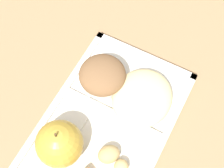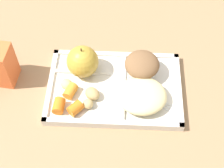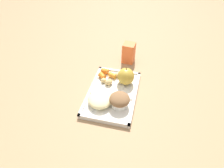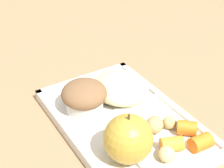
% 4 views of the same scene
% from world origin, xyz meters
% --- Properties ---
extents(ground, '(6.00, 6.00, 0.00)m').
position_xyz_m(ground, '(0.00, 0.00, 0.00)').
color(ground, '#997551').
extents(lunch_tray, '(0.34, 0.22, 0.02)m').
position_xyz_m(lunch_tray, '(-0.00, 0.00, 0.01)').
color(lunch_tray, silver).
rests_on(lunch_tray, ground).
extents(green_apple, '(0.08, 0.08, 0.09)m').
position_xyz_m(green_apple, '(-0.08, 0.05, 0.06)').
color(green_apple, '#B79333').
rests_on(green_apple, lunch_tray).
extents(bran_muffin, '(0.09, 0.09, 0.06)m').
position_xyz_m(bran_muffin, '(0.07, 0.05, 0.05)').
color(bran_muffin, silver).
rests_on(bran_muffin, lunch_tray).
extents(carrot_slice_diagonal, '(0.04, 0.04, 0.03)m').
position_xyz_m(carrot_slice_diagonal, '(-0.11, -0.03, 0.03)').
color(carrot_slice_diagonal, orange).
rests_on(carrot_slice_diagonal, lunch_tray).
extents(carrot_slice_near_corner, '(0.03, 0.04, 0.03)m').
position_xyz_m(carrot_slice_near_corner, '(-0.13, -0.07, 0.03)').
color(carrot_slice_near_corner, orange).
rests_on(carrot_slice_near_corner, lunch_tray).
extents(carrot_slice_small, '(0.04, 0.04, 0.03)m').
position_xyz_m(carrot_slice_small, '(-0.09, -0.07, 0.03)').
color(carrot_slice_small, orange).
rests_on(carrot_slice_small, lunch_tray).
extents(potato_chunk_small, '(0.04, 0.04, 0.02)m').
position_xyz_m(potato_chunk_small, '(-0.12, -0.01, 0.03)').
color(potato_chunk_small, tan).
rests_on(potato_chunk_small, lunch_tray).
extents(potato_chunk_browned, '(0.03, 0.03, 0.02)m').
position_xyz_m(potato_chunk_browned, '(-0.06, -0.06, 0.03)').
color(potato_chunk_browned, tan).
rests_on(potato_chunk_browned, lunch_tray).
extents(potato_chunk_corner, '(0.05, 0.05, 0.03)m').
position_xyz_m(potato_chunk_corner, '(-0.05, -0.03, 0.03)').
color(potato_chunk_corner, tan).
rests_on(potato_chunk_corner, lunch_tray).
extents(egg_noodle_pile, '(0.12, 0.11, 0.04)m').
position_xyz_m(egg_noodle_pile, '(0.07, -0.04, 0.04)').
color(egg_noodle_pile, beige).
rests_on(egg_noodle_pile, lunch_tray).
extents(meatball_back, '(0.03, 0.03, 0.03)m').
position_xyz_m(meatball_back, '(0.05, -0.05, 0.03)').
color(meatball_back, brown).
rests_on(meatball_back, lunch_tray).
extents(meatball_center, '(0.04, 0.04, 0.04)m').
position_xyz_m(meatball_center, '(0.08, -0.05, 0.03)').
color(meatball_center, brown).
rests_on(meatball_center, lunch_tray).
extents(meatball_side, '(0.03, 0.03, 0.03)m').
position_xyz_m(meatball_side, '(0.07, -0.03, 0.03)').
color(meatball_side, '#755B4C').
rests_on(meatball_side, lunch_tray).
extents(plastic_fork, '(0.14, 0.08, 0.00)m').
position_xyz_m(plastic_fork, '(0.08, -0.03, 0.02)').
color(plastic_fork, white).
rests_on(plastic_fork, lunch_tray).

